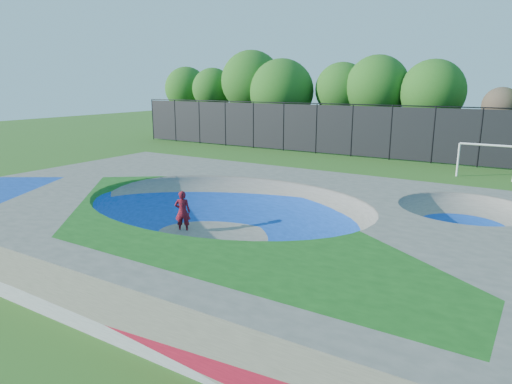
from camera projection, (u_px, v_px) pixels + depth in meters
ground at (226, 239)px, 16.77m from camera, size 120.00×120.00×0.00m
skate_deck at (226, 220)px, 16.59m from camera, size 22.00×14.00×1.50m
skater at (183, 212)px, 17.37m from camera, size 0.71×0.64×1.63m
skateboard at (183, 231)px, 17.56m from camera, size 0.74×0.66×0.05m
soccer_goal at (487, 155)px, 26.97m from camera, size 3.17×0.12×2.09m
fence at (391, 132)px, 33.64m from camera, size 48.09×0.09×4.04m
treeline at (384, 89)px, 37.76m from camera, size 53.48×7.55×8.70m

